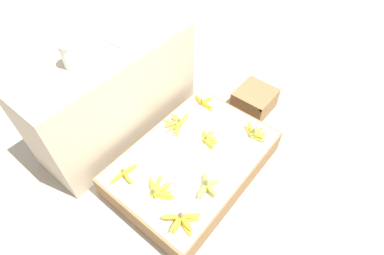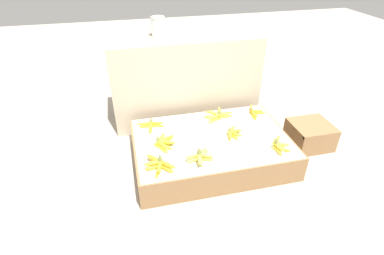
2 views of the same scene
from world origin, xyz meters
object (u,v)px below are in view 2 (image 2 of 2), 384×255
banana_bunch_back_midright (218,115)px  foam_tray_white (209,33)px  wooden_crate (310,135)px  banana_bunch_back_right (254,112)px  banana_bunch_front_midleft (200,156)px  banana_bunch_middle_left (163,142)px  banana_bunch_middle_midright (232,133)px  glass_jar (158,27)px  banana_bunch_front_right (279,145)px  banana_bunch_front_left (159,164)px  banana_bunch_back_left (151,125)px

banana_bunch_back_midright → foam_tray_white: (0.04, 0.47, 0.58)m
wooden_crate → banana_bunch_back_right: size_ratio=1.44×
banana_bunch_front_midleft → banana_bunch_middle_left: (-0.23, 0.24, -0.01)m
wooden_crate → banana_bunch_middle_midright: (-0.72, -0.01, 0.14)m
banana_bunch_middle_midright → foam_tray_white: bearing=89.4°
wooden_crate → glass_jar: (-1.16, 0.77, 0.79)m
glass_jar → foam_tray_white: glass_jar is taller
wooden_crate → banana_bunch_front_right: (-0.45, -0.25, 0.14)m
banana_bunch_front_left → banana_bunch_middle_left: (0.07, 0.25, -0.01)m
banana_bunch_front_left → glass_jar: 1.24m
banana_bunch_back_right → foam_tray_white: (-0.29, 0.49, 0.58)m
wooden_crate → banana_bunch_back_left: bearing=169.3°
banana_bunch_back_midright → glass_jar: 0.91m
wooden_crate → banana_bunch_front_left: bearing=-168.7°
banana_bunch_middle_midright → banana_bunch_back_right: bearing=41.6°
banana_bunch_front_midleft → foam_tray_white: foam_tray_white is taller
banana_bunch_front_midleft → banana_bunch_front_right: (0.60, -0.00, -0.00)m
banana_bunch_middle_left → banana_bunch_middle_midright: 0.55m
banana_bunch_middle_midright → banana_bunch_front_right: bearing=-42.1°
banana_bunch_back_left → glass_jar: size_ratio=1.41×
wooden_crate → banana_bunch_back_left: size_ratio=1.43×
banana_bunch_front_midleft → banana_bunch_back_midright: bearing=60.7°
wooden_crate → banana_bunch_middle_left: (-1.27, -0.01, 0.14)m
banana_bunch_front_midleft → foam_tray_white: bearing=71.4°
banana_bunch_back_right → banana_bunch_middle_midright: bearing=-138.4°
banana_bunch_back_midright → glass_jar: glass_jar is taller
banana_bunch_front_left → banana_bunch_back_left: size_ratio=1.05×
banana_bunch_front_left → banana_bunch_middle_midright: banana_bunch_front_left is taller
banana_bunch_front_midleft → glass_jar: (-0.11, 1.02, 0.64)m
banana_bunch_back_right → foam_tray_white: bearing=120.8°
banana_bunch_front_right → banana_bunch_back_left: (-0.88, 0.50, -0.00)m
banana_bunch_back_right → glass_jar: bearing=145.1°
banana_bunch_front_midleft → banana_bunch_front_left: bearing=-176.5°
banana_bunch_front_left → banana_bunch_front_right: 0.89m
banana_bunch_front_left → banana_bunch_back_left: bearing=89.0°
banana_bunch_back_left → banana_bunch_back_right: bearing=0.4°
banana_bunch_middle_midright → banana_bunch_back_left: bearing=157.1°
banana_bunch_back_midright → banana_bunch_back_left: bearing=-177.6°
banana_bunch_front_left → banana_bunch_back_right: bearing=29.7°
banana_bunch_front_midleft → foam_tray_white: size_ratio=0.79×
wooden_crate → banana_bunch_middle_left: size_ratio=1.37×
banana_bunch_back_midright → banana_bunch_front_left: bearing=-137.4°
banana_bunch_middle_midright → banana_bunch_back_midright: size_ratio=0.70×
banana_bunch_middle_left → banana_bunch_middle_midright: (0.55, 0.01, -0.00)m
banana_bunch_front_left → banana_bunch_middle_left: bearing=75.0°
wooden_crate → banana_bunch_front_left: (-1.34, -0.27, 0.15)m
banana_bunch_middle_left → foam_tray_white: bearing=53.4°
banana_bunch_front_midleft → banana_bunch_back_left: 0.58m
wooden_crate → banana_bunch_back_midright: banana_bunch_back_midright is taller
banana_bunch_front_midleft → foam_tray_white: 1.19m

